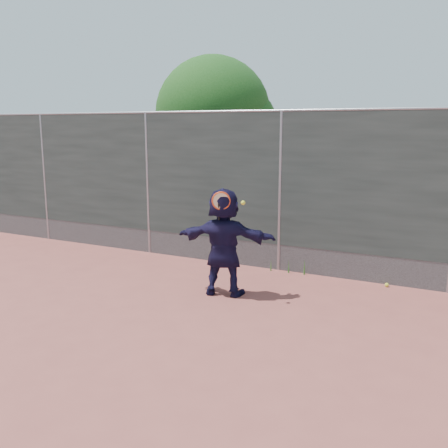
% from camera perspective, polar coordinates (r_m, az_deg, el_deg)
% --- Properties ---
extents(ground, '(80.00, 80.00, 0.00)m').
position_cam_1_polar(ground, '(6.75, -4.54, -12.72)').
color(ground, '#9E4C42').
rests_on(ground, ground).
extents(player, '(1.71, 0.83, 1.77)m').
position_cam_1_polar(player, '(8.07, 0.00, -2.05)').
color(player, black).
rests_on(player, ground).
extents(ball_ground, '(0.07, 0.07, 0.07)m').
position_cam_1_polar(ball_ground, '(9.10, 18.11, -6.63)').
color(ball_ground, yellow).
rests_on(ball_ground, ground).
extents(fence, '(20.00, 0.06, 3.03)m').
position_cam_1_polar(fence, '(9.41, 6.43, 4.09)').
color(fence, '#38423D').
rests_on(fence, ground).
extents(swing_action, '(0.53, 0.16, 0.51)m').
position_cam_1_polar(swing_action, '(7.73, -0.10, 2.52)').
color(swing_action, '#E44315').
rests_on(swing_action, ground).
extents(tree_left, '(3.15, 3.00, 4.53)m').
position_cam_1_polar(tree_left, '(13.28, -0.55, 12.06)').
color(tree_left, '#382314').
rests_on(tree_left, ground).
extents(weed_clump, '(0.68, 0.07, 0.30)m').
position_cam_1_polar(weed_clump, '(9.49, 7.67, -4.81)').
color(weed_clump, '#387226').
rests_on(weed_clump, ground).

